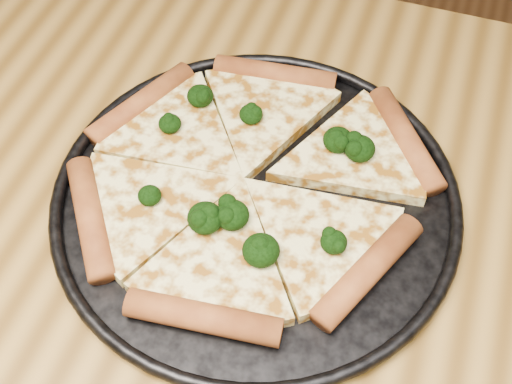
% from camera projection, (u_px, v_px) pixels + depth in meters
% --- Properties ---
extents(dining_table, '(1.20, 0.90, 0.75)m').
position_uv_depth(dining_table, '(163.00, 368.00, 0.59)').
color(dining_table, olive).
rests_on(dining_table, ground).
extents(pizza_pan, '(0.35, 0.35, 0.02)m').
position_uv_depth(pizza_pan, '(256.00, 198.00, 0.58)').
color(pizza_pan, black).
rests_on(pizza_pan, dining_table).
extents(pizza, '(0.33, 0.30, 0.02)m').
position_uv_depth(pizza, '(248.00, 179.00, 0.58)').
color(pizza, '#F9ED98').
rests_on(pizza, pizza_pan).
extents(broccoli_florets, '(0.20, 0.17, 0.02)m').
position_uv_depth(broccoli_florets, '(258.00, 180.00, 0.57)').
color(broccoli_florets, black).
rests_on(broccoli_florets, pizza).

